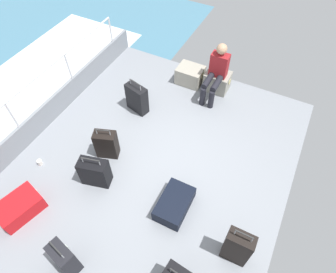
{
  "coord_description": "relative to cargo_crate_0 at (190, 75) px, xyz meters",
  "views": [
    {
      "loc": [
        1.48,
        -2.36,
        4.14
      ],
      "look_at": [
        0.06,
        0.4,
        0.25
      ],
      "focal_mm": 31.1,
      "sensor_mm": 36.0,
      "label": 1
    }
  ],
  "objects": [
    {
      "name": "suitcase_0",
      "position": [
        0.1,
        -4.11,
        0.09
      ],
      "size": [
        0.39,
        0.28,
        0.67
      ],
      "color": "black",
      "rests_on": "ground_plane"
    },
    {
      "name": "cargo_crate_1",
      "position": [
        0.58,
        0.06,
        0.02
      ],
      "size": [
        0.53,
        0.39,
        0.4
      ],
      "color": "gray",
      "rests_on": "ground_plane"
    },
    {
      "name": "cargo_crate_0",
      "position": [
        0.0,
        0.0,
        0.0
      ],
      "size": [
        0.56,
        0.43,
        0.36
      ],
      "color": "#9E9989",
      "rests_on": "ground_plane"
    },
    {
      "name": "suitcase_2",
      "position": [
        -1.02,
        -3.84,
        -0.05
      ],
      "size": [
        0.58,
        0.72,
        0.26
      ],
      "color": "red",
      "rests_on": "ground_plane"
    },
    {
      "name": "ground_plane",
      "position": [
        0.3,
        -2.13,
        -0.21
      ],
      "size": [
        4.4,
        5.2,
        0.06
      ],
      "primitive_type": "cube",
      "color": "gray"
    },
    {
      "name": "suitcase_3",
      "position": [
        -0.32,
        -2.88,
        0.08
      ],
      "size": [
        0.49,
        0.34,
        0.62
      ],
      "color": "black",
      "rests_on": "ground_plane"
    },
    {
      "name": "passenger_seated",
      "position": [
        0.58,
        -0.13,
        0.4
      ],
      "size": [
        0.34,
        0.66,
        1.1
      ],
      "color": "maroon",
      "rests_on": "ground_plane"
    },
    {
      "name": "suitcase_1",
      "position": [
        -0.47,
        -2.36,
        0.09
      ],
      "size": [
        0.41,
        0.32,
        0.64
      ],
      "color": "black",
      "rests_on": "ground_plane"
    },
    {
      "name": "suitcase_4",
      "position": [
        0.99,
        -2.74,
        -0.06
      ],
      "size": [
        0.43,
        0.67,
        0.24
      ],
      "color": "black",
      "rests_on": "ground_plane"
    },
    {
      "name": "gunwale_port",
      "position": [
        -1.87,
        -2.13,
        0.05
      ],
      "size": [
        0.06,
        5.2,
        0.45
      ],
      "primitive_type": "cube",
      "color": "gray",
      "rests_on": "ground_plane"
    },
    {
      "name": "suitcase_6",
      "position": [
        -0.56,
        -1.2,
        0.11
      ],
      "size": [
        0.46,
        0.3,
        0.69
      ],
      "color": "black",
      "rests_on": "ground_plane"
    },
    {
      "name": "paper_cup",
      "position": [
        -1.37,
        -3.06,
        -0.13
      ],
      "size": [
        0.08,
        0.08,
        0.1
      ],
      "primitive_type": "cylinder",
      "color": "white",
      "rests_on": "ground_plane"
    },
    {
      "name": "railing_port",
      "position": [
        -1.87,
        -2.13,
        0.6
      ],
      "size": [
        0.04,
        4.2,
        1.02
      ],
      "color": "silver",
      "rests_on": "ground_plane"
    },
    {
      "name": "sea_wake",
      "position": [
        -3.3,
        -2.13,
        -0.52
      ],
      "size": [
        12.0,
        12.0,
        0.01
      ],
      "color": "teal",
      "rests_on": "ground_plane"
    },
    {
      "name": "suitcase_7",
      "position": [
        2.02,
        -3.0,
        0.17
      ],
      "size": [
        0.35,
        0.2,
        0.81
      ],
      "color": "black",
      "rests_on": "ground_plane"
    }
  ]
}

